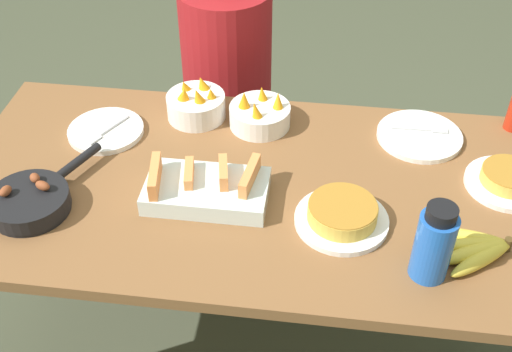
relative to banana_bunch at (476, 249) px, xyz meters
name	(u,v)px	position (x,y,z in m)	size (l,w,h in m)	color
ground_plane	(256,342)	(-0.55, 0.18, -0.73)	(14.00, 14.00, 0.00)	#474C38
dining_table	(256,211)	(-0.55, 0.18, -0.12)	(1.64, 0.82, 0.71)	brown
banana_bunch	(476,249)	(0.00, 0.00, 0.00)	(0.20, 0.18, 0.04)	gold
melon_tray	(206,189)	(-0.67, 0.11, 0.01)	(0.32, 0.18, 0.10)	silver
skillet	(31,200)	(-1.10, 0.02, 0.01)	(0.22, 0.34, 0.08)	black
frittata_plate_center	(342,215)	(-0.32, 0.07, 0.01)	(0.24, 0.24, 0.06)	white
frittata_plate_side	(508,180)	(0.12, 0.26, 0.00)	(0.22, 0.22, 0.05)	white
empty_plate_near_front	(106,131)	(-1.02, 0.35, -0.01)	(0.22, 0.22, 0.02)	white
empty_plate_far_left	(419,136)	(-0.10, 0.45, -0.01)	(0.25, 0.25, 0.02)	white
fruit_bowl_mango	(196,105)	(-0.77, 0.47, 0.02)	(0.18, 0.18, 0.12)	white
fruit_bowl_citrus	(260,114)	(-0.57, 0.45, 0.02)	(0.18, 0.18, 0.12)	white
water_bottle	(434,244)	(-0.12, -0.07, 0.08)	(0.09, 0.09, 0.20)	blue
person_figure	(228,106)	(-0.74, 0.84, -0.22)	(0.35, 0.35, 1.22)	black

